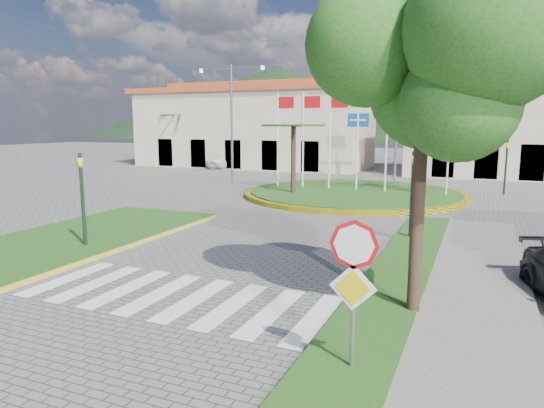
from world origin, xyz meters
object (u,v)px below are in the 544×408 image
at_px(stop_sign, 353,273).
at_px(car_dark_b, 522,172).
at_px(white_van, 231,162).
at_px(roundabout_island, 354,193).
at_px(deciduous_tree, 425,71).
at_px(car_dark_a, 304,163).

height_order(stop_sign, car_dark_b, stop_sign).
bearing_deg(car_dark_b, white_van, 82.63).
xyz_separation_m(stop_sign, car_dark_b, (4.56, 32.78, -1.16)).
distance_m(roundabout_island, stop_sign, 20.69).
bearing_deg(deciduous_tree, car_dark_a, 113.63).
height_order(roundabout_island, white_van, roundabout_island).
xyz_separation_m(stop_sign, deciduous_tree, (0.60, 3.04, 3.38)).
distance_m(roundabout_island, white_van, 19.36).
bearing_deg(white_van, stop_sign, -173.87).
bearing_deg(roundabout_island, stop_sign, -76.27).
distance_m(deciduous_tree, white_van, 36.09).
height_order(stop_sign, deciduous_tree, deciduous_tree).
bearing_deg(stop_sign, deciduous_tree, 78.82).
distance_m(white_van, car_dark_b, 24.19).
bearing_deg(white_van, roundabout_island, -155.36).
bearing_deg(roundabout_island, car_dark_a, 120.24).
distance_m(car_dark_a, car_dark_b, 17.25).
relative_size(stop_sign, car_dark_a, 0.70).
xyz_separation_m(roundabout_island, deciduous_tree, (5.50, -17.00, 5.00)).
xyz_separation_m(car_dark_a, car_dark_b, (17.24, -0.62, -0.02)).
bearing_deg(deciduous_tree, car_dark_b, 82.42).
bearing_deg(car_dark_b, roundabout_island, 135.59).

